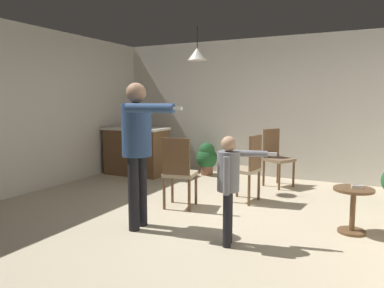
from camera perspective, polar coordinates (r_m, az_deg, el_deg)
ground at (r=4.56m, az=1.25°, el=-12.42°), size 7.68×7.68×0.00m
wall_back at (r=7.34m, az=11.98°, el=5.50°), size 6.40×0.10×2.70m
wall_left at (r=6.36m, az=-25.92°, el=4.77°), size 0.10×6.40×2.70m
kitchen_counter at (r=7.51m, az=-8.68°, el=-1.09°), size 1.26×0.66×0.95m
side_table_by_couch at (r=4.58m, az=23.74°, el=-8.65°), size 0.44×0.44×0.52m
person_adult at (r=4.27m, az=-8.43°, el=0.73°), size 0.85×0.49×1.70m
person_child at (r=3.79m, az=5.83°, el=-5.32°), size 0.56×0.41×1.14m
dining_chair_by_counter at (r=6.58m, az=12.89°, el=-1.70°), size 0.57×0.57×1.00m
dining_chair_near_wall at (r=5.46m, az=8.67°, el=-3.34°), size 0.46×0.46×1.00m
dining_chair_centre_back at (r=5.08m, az=-2.08°, el=-4.04°), size 0.49×0.49×1.00m
potted_plant_corner at (r=7.40m, az=2.32°, el=-2.06°), size 0.42×0.42×0.65m
spare_remote_on_table at (r=4.54m, az=24.33°, el=-6.07°), size 0.13×0.08×0.04m
ceiling_light_pendant at (r=6.14m, az=0.82°, el=13.82°), size 0.32×0.32×0.55m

